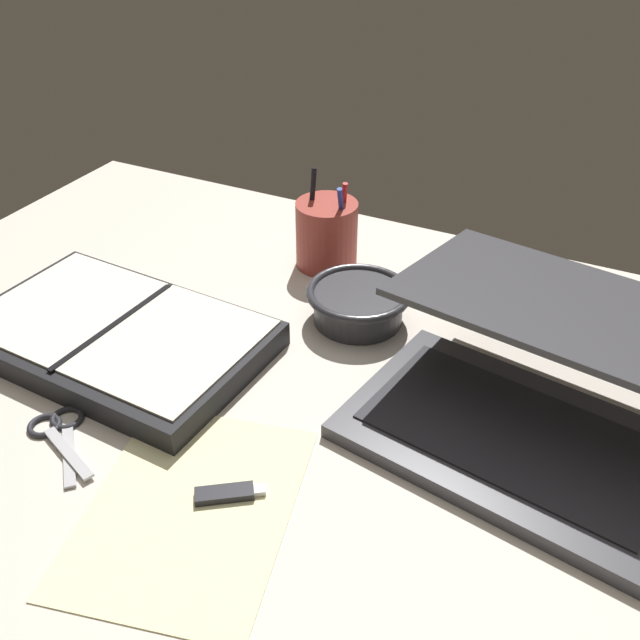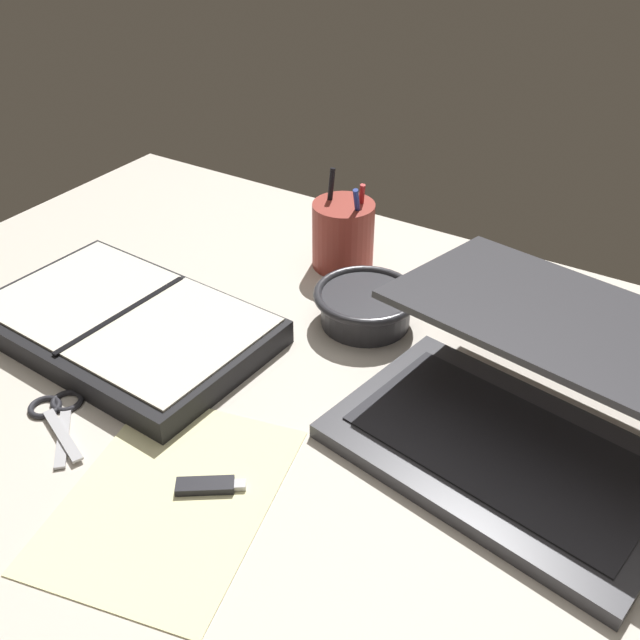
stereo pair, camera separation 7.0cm
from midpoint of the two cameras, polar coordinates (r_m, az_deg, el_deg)
The scene contains 8 objects.
desk_top at distance 85.13cm, azimuth -3.73°, elevation -7.75°, with size 140.00×100.00×2.00cm, color beige.
laptop at distance 81.00cm, azimuth 14.17°, elevation -5.72°, with size 40.61×38.44×14.54cm.
bowl at distance 97.34cm, azimuth 1.02°, elevation 1.35°, with size 14.40×14.40×5.06cm.
pen_cup at distance 109.39cm, azimuth -1.32°, elevation 6.86°, with size 9.45×9.45×15.08cm.
planner at distance 97.60cm, azimuth -17.85°, elevation -1.19°, with size 39.72×26.17×3.78cm.
scissors at distance 87.80cm, azimuth -22.37°, elevation -8.18°, with size 12.34×10.22×0.80cm.
paper_sheet_front at distance 75.79cm, azimuth -13.08°, elevation -14.51°, with size 20.19×26.68×0.16cm, color #F4EFB2.
usb_drive at distance 75.68cm, azimuth -10.20°, elevation -13.63°, with size 6.82×5.42×1.00cm.
Camera 1 is at (29.59, -55.38, 58.45)cm, focal length 40.00 mm.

